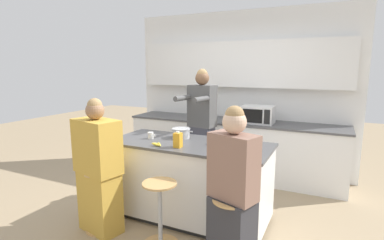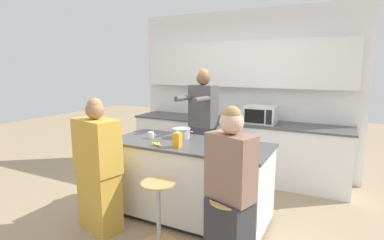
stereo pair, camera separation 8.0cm
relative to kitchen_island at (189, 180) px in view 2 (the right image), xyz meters
name	(u,v)px [view 2 (the right image)]	position (x,y,z in m)	size (l,w,h in m)	color
ground_plane	(189,217)	(0.00, 0.00, -0.47)	(16.00, 16.00, 0.00)	tan
wall_back	(242,81)	(0.00, 1.94, 1.08)	(3.80, 0.22, 2.70)	white
back_counter	(234,148)	(0.00, 1.62, -0.01)	(3.52, 0.68, 0.92)	white
kitchen_island	(189,180)	(0.00, 0.00, 0.00)	(1.88, 0.82, 0.92)	black
bar_stool_leftmost	(102,199)	(-0.75, -0.65, -0.12)	(0.38, 0.38, 0.67)	tan
bar_stool_center	(159,214)	(0.00, -0.65, -0.12)	(0.38, 0.38, 0.67)	tan
bar_stool_rightmost	(229,235)	(0.75, -0.70, -0.12)	(0.38, 0.38, 0.67)	tan
person_cooking	(203,132)	(-0.17, 0.76, 0.42)	(0.43, 0.58, 1.76)	#383842
person_wrapped_blanket	(98,170)	(-0.74, -0.68, 0.22)	(0.57, 0.40, 1.47)	gold
person_seated_near	(230,198)	(0.75, -0.68, 0.21)	(0.45, 0.37, 1.47)	#333338
cooking_pot	(181,133)	(-0.19, 0.16, 0.52)	(0.31, 0.22, 0.12)	#B7BABC
fruit_bowl	(230,146)	(0.51, -0.04, 0.49)	(0.23, 0.23, 0.07)	silver
coffee_cup_near	(151,135)	(-0.50, -0.03, 0.50)	(0.10, 0.07, 0.08)	white
coffee_cup_far	(218,140)	(0.33, 0.07, 0.50)	(0.12, 0.09, 0.09)	#4C7099
banana_bunch	(157,144)	(-0.25, -0.29, 0.48)	(0.13, 0.10, 0.04)	yellow
juice_carton	(177,140)	(-0.01, -0.24, 0.54)	(0.08, 0.08, 0.18)	gold
microwave	(260,115)	(0.42, 1.57, 0.59)	(0.48, 0.36, 0.27)	white
potted_plant	(206,111)	(-0.51, 1.62, 0.57)	(0.17, 0.17, 0.23)	#93563D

